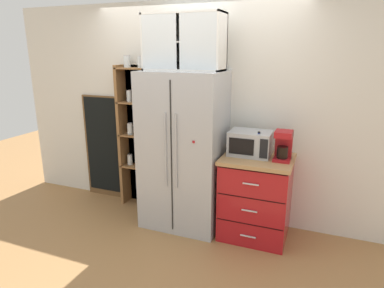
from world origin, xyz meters
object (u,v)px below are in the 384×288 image
at_px(mug_navy, 259,152).
at_px(chalkboard_menu, 104,147).
at_px(refrigerator, 184,151).
at_px(mug_cream, 257,155).
at_px(bottle_cobalt, 258,146).
at_px(microwave, 250,143).
at_px(coffee_maker, 283,145).
at_px(bottle_clear, 258,146).

bearing_deg(mug_navy, chalkboard_menu, 174.11).
relative_size(refrigerator, mug_cream, 16.29).
xyz_separation_m(bottle_cobalt, chalkboard_menu, (-2.16, 0.30, -0.32)).
relative_size(refrigerator, mug_navy, 15.23).
relative_size(microwave, bottle_cobalt, 1.56).
distance_m(mug_navy, chalkboard_menu, 2.19).
bearing_deg(microwave, bottle_cobalt, -35.77).
relative_size(refrigerator, microwave, 4.06).
relative_size(coffee_maker, mug_cream, 2.83).
bearing_deg(mug_navy, mug_cream, -89.95).
relative_size(coffee_maker, bottle_clear, 1.12).
distance_m(mug_cream, chalkboard_menu, 2.21).
relative_size(microwave, chalkboard_menu, 0.31).
relative_size(refrigerator, chalkboard_menu, 1.26).
height_order(refrigerator, mug_navy, refrigerator).
height_order(bottle_cobalt, chalkboard_menu, chalkboard_menu).
xyz_separation_m(mug_navy, bottle_cobalt, (-0.00, -0.08, 0.08)).
bearing_deg(coffee_maker, mug_navy, 167.94).
xyz_separation_m(refrigerator, mug_cream, (0.84, -0.04, 0.06)).
bearing_deg(refrigerator, chalkboard_menu, 166.94).
bearing_deg(refrigerator, bottle_clear, 0.80).
distance_m(microwave, coffee_maker, 0.35).
bearing_deg(bottle_cobalt, coffee_maker, 6.57).
bearing_deg(mug_cream, coffee_maker, 15.19).
bearing_deg(mug_navy, coffee_maker, -12.06).
bearing_deg(microwave, bottle_clear, -31.88).
distance_m(mug_navy, mug_cream, 0.12).
height_order(mug_navy, mug_cream, mug_cream).
bearing_deg(coffee_maker, bottle_cobalt, -173.43).
distance_m(coffee_maker, mug_cream, 0.28).
height_order(refrigerator, bottle_clear, refrigerator).
distance_m(refrigerator, coffee_maker, 1.10).
height_order(coffee_maker, mug_navy, coffee_maker).
relative_size(coffee_maker, chalkboard_menu, 0.22).
bearing_deg(bottle_cobalt, bottle_clear, 90.00).
bearing_deg(mug_cream, refrigerator, 177.55).
height_order(mug_navy, bottle_clear, bottle_clear).
xyz_separation_m(refrigerator, chalkboard_menu, (-1.32, 0.31, -0.18)).
bearing_deg(chalkboard_menu, mug_navy, -5.89).
height_order(microwave, bottle_clear, bottle_clear).
height_order(microwave, bottle_cobalt, bottle_cobalt).
distance_m(microwave, mug_navy, 0.13).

